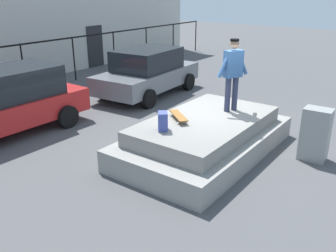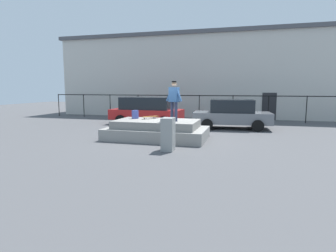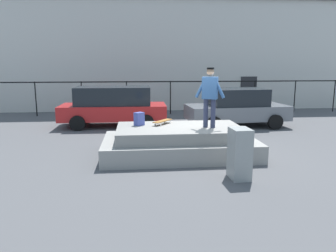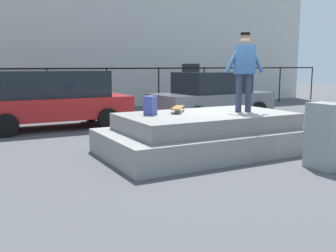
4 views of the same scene
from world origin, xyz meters
name	(u,v)px [view 4 (image 4 of 4)]	position (x,y,z in m)	size (l,w,h in m)	color
ground_plane	(221,147)	(0.00, 0.00, 0.00)	(60.00, 60.00, 0.00)	#4C4C4F
concrete_ledge	(206,134)	(-0.63, -0.27, 0.40)	(4.56, 2.59, 0.87)	gray
skateboarder	(244,67)	(0.24, -0.46, 1.89)	(0.85, 0.46, 1.76)	#2D334C
skateboard	(178,108)	(-1.10, 0.18, 0.97)	(0.67, 0.79, 0.12)	brown
backpack	(150,105)	(-1.83, 0.08, 1.07)	(0.28, 0.20, 0.40)	#3F4C99
car_red_hatchback_near	(53,98)	(-2.91, 4.71, 0.93)	(4.64, 2.15, 1.76)	#B21E1E
car_grey_sedan_mid	(212,95)	(2.53, 4.09, 0.86)	(4.50, 2.42, 1.68)	slate
utility_box	(325,136)	(0.53, -2.49, 0.62)	(0.44, 0.60, 1.23)	gray
fence_row	(107,80)	(0.00, 8.01, 1.31)	(24.06, 0.06, 1.84)	black
warehouse_building	(73,37)	(0.00, 13.07, 3.39)	(25.24, 7.57, 6.76)	beige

